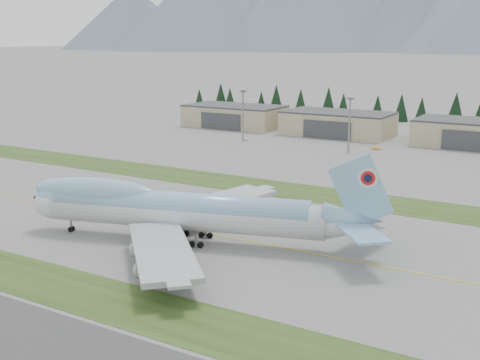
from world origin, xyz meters
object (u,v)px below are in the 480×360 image
Objects in this scene: hangar_left at (235,116)px; hangar_center at (338,123)px; service_vehicle_b at (376,149)px; boeing_747_freighter at (180,210)px; service_vehicle_a at (246,140)px; hangar_right at (477,134)px.

hangar_center is (55.00, 0.00, 0.00)m from hangar_left.
hangar_left is 11.51× the size of service_vehicle_b.
hangar_center is at bearing 83.43° from boeing_747_freighter.
hangar_right is at bearing -7.66° from service_vehicle_a.
hangar_center is 60.00m from hangar_right.
boeing_747_freighter is 160.82m from hangar_right.
boeing_747_freighter is 135.29m from service_vehicle_a.
hangar_center is 38.63m from service_vehicle_b.
hangar_right is at bearing 61.84° from boeing_747_freighter.
service_vehicle_b reaches higher than service_vehicle_a.
boeing_747_freighter is 1.67× the size of hangar_left.
hangar_left is 1.00× the size of hangar_right.
service_vehicle_b is (27.01, -27.09, -5.39)m from hangar_center.
hangar_left is at bearing 180.00° from hangar_right.
hangar_right reaches higher than service_vehicle_a.
boeing_747_freighter is at bearing -169.51° from service_vehicle_b.
boeing_747_freighter is at bearing -80.53° from hangar_center.
service_vehicle_a is at bearing -159.15° from hangar_right.
hangar_center is 44.71m from service_vehicle_a.
hangar_center is (-26.22, 157.23, -1.58)m from boeing_747_freighter.
hangar_right is 43.03m from service_vehicle_b.
hangar_center is at bearing 55.76° from service_vehicle_b.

